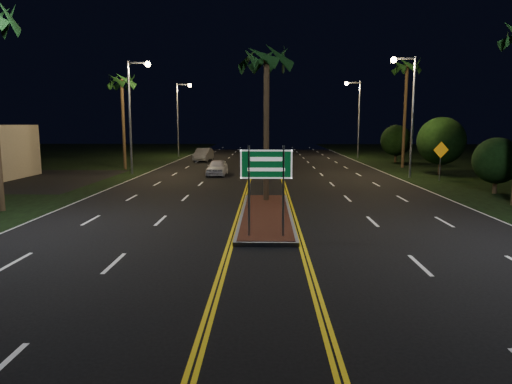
{
  "coord_description": "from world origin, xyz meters",
  "views": [
    {
      "loc": [
        -0.0,
        -12.94,
        4.09
      ],
      "look_at": [
        -0.33,
        1.64,
        1.9
      ],
      "focal_mm": 32.0,
      "sensor_mm": 36.0,
      "label": 1
    }
  ],
  "objects_px": {
    "streetlight_right_far": "(356,110)",
    "car_far": "(203,154)",
    "car_near": "(217,166)",
    "warning_sign": "(441,155)",
    "palm_median": "(267,59)",
    "shrub_mid": "(441,141)",
    "streetlight_left_mid": "(134,104)",
    "palm_right_far": "(407,68)",
    "shrub_near": "(497,161)",
    "highway_sign": "(266,173)",
    "streetlight_left_far": "(180,111)",
    "median_island": "(266,214)",
    "palm_left_far": "(122,82)",
    "shrub_far": "(396,140)",
    "streetlight_right_mid": "(408,103)"
  },
  "relations": [
    {
      "from": "streetlight_right_far",
      "to": "shrub_far",
      "type": "height_order",
      "value": "streetlight_right_far"
    },
    {
      "from": "streetlight_left_mid",
      "to": "palm_right_far",
      "type": "relative_size",
      "value": 0.87
    },
    {
      "from": "shrub_far",
      "to": "car_far",
      "type": "xyz_separation_m",
      "value": [
        -20.74,
        1.29,
        -1.51
      ]
    },
    {
      "from": "streetlight_left_mid",
      "to": "highway_sign",
      "type": "bearing_deg",
      "value": -63.41
    },
    {
      "from": "streetlight_left_far",
      "to": "shrub_near",
      "type": "bearing_deg",
      "value": -51.21
    },
    {
      "from": "highway_sign",
      "to": "shrub_far",
      "type": "height_order",
      "value": "shrub_far"
    },
    {
      "from": "car_near",
      "to": "warning_sign",
      "type": "relative_size",
      "value": 1.57
    },
    {
      "from": "highway_sign",
      "to": "car_near",
      "type": "bearing_deg",
      "value": 100.81
    },
    {
      "from": "palm_median",
      "to": "shrub_mid",
      "type": "bearing_deg",
      "value": 43.96
    },
    {
      "from": "car_far",
      "to": "streetlight_left_far",
      "type": "bearing_deg",
      "value": 123.66
    },
    {
      "from": "palm_left_far",
      "to": "car_near",
      "type": "distance_m",
      "value": 12.27
    },
    {
      "from": "palm_median",
      "to": "streetlight_right_mid",
      "type": "bearing_deg",
      "value": 47.3
    },
    {
      "from": "streetlight_left_far",
      "to": "car_near",
      "type": "xyz_separation_m",
      "value": [
        6.7,
        -20.73,
        -4.92
      ]
    },
    {
      "from": "median_island",
      "to": "palm_median",
      "type": "distance_m",
      "value": 8.0
    },
    {
      "from": "highway_sign",
      "to": "shrub_near",
      "type": "bearing_deg",
      "value": 39.69
    },
    {
      "from": "palm_right_far",
      "to": "car_far",
      "type": "xyz_separation_m",
      "value": [
        -19.74,
        7.29,
        -8.32
      ]
    },
    {
      "from": "palm_right_far",
      "to": "car_near",
      "type": "bearing_deg",
      "value": -158.06
    },
    {
      "from": "streetlight_right_mid",
      "to": "palm_left_far",
      "type": "height_order",
      "value": "streetlight_right_mid"
    },
    {
      "from": "shrub_near",
      "to": "shrub_mid",
      "type": "height_order",
      "value": "shrub_mid"
    },
    {
      "from": "streetlight_right_far",
      "to": "car_far",
      "type": "distance_m",
      "value": 18.81
    },
    {
      "from": "streetlight_left_mid",
      "to": "shrub_mid",
      "type": "relative_size",
      "value": 1.95
    },
    {
      "from": "palm_median",
      "to": "palm_left_far",
      "type": "height_order",
      "value": "palm_left_far"
    },
    {
      "from": "streetlight_left_mid",
      "to": "palm_left_far",
      "type": "distance_m",
      "value": 5.01
    },
    {
      "from": "shrub_far",
      "to": "warning_sign",
      "type": "height_order",
      "value": "shrub_far"
    },
    {
      "from": "streetlight_right_mid",
      "to": "shrub_near",
      "type": "height_order",
      "value": "streetlight_right_mid"
    },
    {
      "from": "palm_left_far",
      "to": "shrub_mid",
      "type": "bearing_deg",
      "value": -8.49
    },
    {
      "from": "highway_sign",
      "to": "streetlight_right_far",
      "type": "bearing_deg",
      "value": 74.85
    },
    {
      "from": "streetlight_right_far",
      "to": "shrub_near",
      "type": "height_order",
      "value": "streetlight_right_far"
    },
    {
      "from": "streetlight_left_mid",
      "to": "shrub_mid",
      "type": "bearing_deg",
      "value": 0.0
    },
    {
      "from": "palm_right_far",
      "to": "palm_median",
      "type": "bearing_deg",
      "value": -123.28
    },
    {
      "from": "car_near",
      "to": "car_far",
      "type": "bearing_deg",
      "value": 103.82
    },
    {
      "from": "streetlight_left_mid",
      "to": "median_island",
      "type": "bearing_deg",
      "value": -58.02
    },
    {
      "from": "palm_median",
      "to": "car_near",
      "type": "xyz_separation_m",
      "value": [
        -3.91,
        12.77,
        -6.54
      ]
    },
    {
      "from": "shrub_mid",
      "to": "car_near",
      "type": "relative_size",
      "value": 1.05
    },
    {
      "from": "highway_sign",
      "to": "streetlight_right_mid",
      "type": "distance_m",
      "value": 22.18
    },
    {
      "from": "shrub_mid",
      "to": "car_far",
      "type": "distance_m",
      "value": 24.88
    },
    {
      "from": "highway_sign",
      "to": "warning_sign",
      "type": "relative_size",
      "value": 1.14
    },
    {
      "from": "streetlight_left_mid",
      "to": "shrub_mid",
      "type": "xyz_separation_m",
      "value": [
        24.61,
        0.0,
        -2.93
      ]
    },
    {
      "from": "palm_right_far",
      "to": "palm_left_far",
      "type": "bearing_deg",
      "value": -175.53
    },
    {
      "from": "highway_sign",
      "to": "streetlight_left_far",
      "type": "distance_m",
      "value": 42.67
    },
    {
      "from": "streetlight_left_mid",
      "to": "palm_right_far",
      "type": "xyz_separation_m",
      "value": [
        23.41,
        6.0,
        3.49
      ]
    },
    {
      "from": "shrub_near",
      "to": "car_far",
      "type": "relative_size",
      "value": 0.67
    },
    {
      "from": "shrub_near",
      "to": "warning_sign",
      "type": "bearing_deg",
      "value": 98.84
    },
    {
      "from": "streetlight_left_far",
      "to": "warning_sign",
      "type": "distance_m",
      "value": 33.49
    },
    {
      "from": "palm_left_far",
      "to": "streetlight_left_mid",
      "type": "bearing_deg",
      "value": -61.33
    },
    {
      "from": "warning_sign",
      "to": "highway_sign",
      "type": "bearing_deg",
      "value": -137.3
    },
    {
      "from": "palm_median",
      "to": "warning_sign",
      "type": "height_order",
      "value": "palm_median"
    },
    {
      "from": "palm_median",
      "to": "shrub_mid",
      "type": "height_order",
      "value": "palm_median"
    },
    {
      "from": "streetlight_left_mid",
      "to": "palm_median",
      "type": "height_order",
      "value": "streetlight_left_mid"
    },
    {
      "from": "palm_left_far",
      "to": "warning_sign",
      "type": "height_order",
      "value": "palm_left_far"
    }
  ]
}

